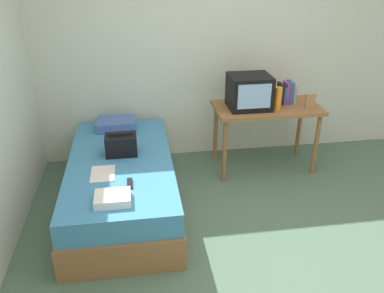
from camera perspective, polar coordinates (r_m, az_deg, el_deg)
The scene contains 13 objects.
ground_plane at distance 3.46m, azimuth 8.03°, elevation -15.17°, with size 8.00×8.00×0.00m, color #4C6B56.
wall_back at distance 4.66m, azimuth 2.10°, elevation 14.05°, with size 5.20×0.10×2.60m, color silver.
bed at distance 3.92m, azimuth -10.07°, elevation -5.25°, with size 1.00×2.00×0.52m.
desk at distance 4.48m, azimuth 10.69°, elevation 4.59°, with size 1.16×0.60×0.76m.
tv at distance 4.31m, azimuth 8.27°, elevation 7.84°, with size 0.44×0.39×0.36m.
water_bottle at distance 4.32m, azimuth 12.31°, elevation 6.78°, with size 0.08×0.08×0.25m, color orange.
book_row at distance 4.56m, azimuth 13.51°, elevation 7.53°, with size 0.18×0.16×0.25m.
picture_frame at distance 4.47m, azimuth 16.74°, elevation 6.30°, with size 0.11×0.02×0.16m, color #9E754C.
pillow at distance 4.47m, azimuth -10.87°, elevation 3.21°, with size 0.42×0.30×0.10m, color #4766AD.
handbag at distance 3.85m, azimuth -10.19°, elevation 0.26°, with size 0.30×0.20×0.23m.
magazine at distance 3.58m, azimuth -12.77°, elevation -3.84°, with size 0.21×0.29×0.01m, color white.
remote_dark at distance 3.38m, azimuth -9.00°, elevation -5.30°, with size 0.04×0.16×0.02m, color black.
folded_towel at distance 3.17m, azimuth -11.39°, elevation -7.36°, with size 0.28×0.22×0.07m, color white.
Camera 1 is at (-0.85, -2.47, 2.26)m, focal length 36.90 mm.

